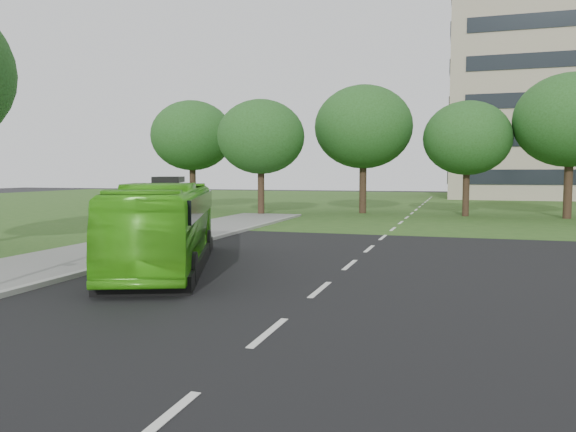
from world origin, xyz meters
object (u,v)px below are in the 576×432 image
object	(u,v)px
tree_park_b	(363,127)
bus	(165,225)
tree_park_c	(467,138)
tree_park_d	(571,120)
tree_park_a	(261,137)
tree_park_f	(192,136)

from	to	relation	value
tree_park_b	bus	xyz separation A→B (m)	(-2.02, -25.15, -4.93)
tree_park_c	tree_park_d	size ratio (longest dim) A/B	0.84
tree_park_a	tree_park_b	size ratio (longest dim) A/B	0.86
bus	tree_park_b	bearing A→B (deg)	64.10
tree_park_c	tree_park_f	world-z (taller)	tree_park_f
tree_park_c	tree_park_d	xyz separation A→B (m)	(6.26, -0.17, 1.02)
tree_park_a	bus	distance (m)	21.77
tree_park_d	tree_park_f	xyz separation A→B (m)	(-27.11, 0.83, -0.41)
tree_park_d	bus	xyz separation A→B (m)	(-15.47, -24.18, -4.98)
tree_park_a	tree_park_f	bearing A→B (deg)	150.75
tree_park_d	bus	distance (m)	29.14
tree_park_b	tree_park_f	bearing A→B (deg)	-179.41
tree_park_a	tree_park_f	xyz separation A→B (m)	(-7.28, 4.08, 0.47)
bus	tree_park_d	bearing A→B (deg)	36.08
tree_park_b	tree_park_d	bearing A→B (deg)	-4.12
tree_park_b	tree_park_f	distance (m)	13.67
tree_park_b	tree_park_d	world-z (taller)	tree_park_d
tree_park_b	bus	bearing A→B (deg)	-94.60
tree_park_d	bus	bearing A→B (deg)	-122.61
tree_park_a	tree_park_f	world-z (taller)	tree_park_f
tree_park_b	tree_park_c	bearing A→B (deg)	-6.33
tree_park_a	tree_park_d	distance (m)	20.12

